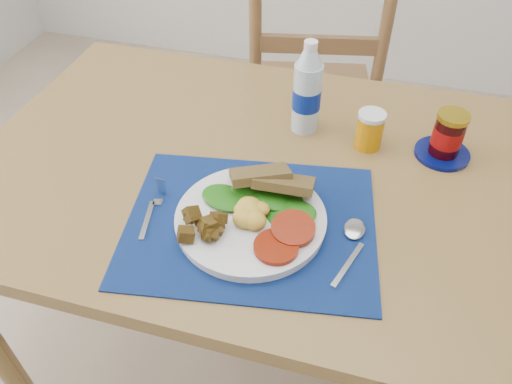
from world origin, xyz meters
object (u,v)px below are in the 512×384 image
(chair_far, at_px, (314,71))
(breakfast_plate, at_px, (247,217))
(juice_glass, at_px, (369,131))
(water_bottle, at_px, (307,93))
(jam_on_saucer, at_px, (447,138))

(chair_far, xyz_separation_m, breakfast_plate, (0.02, -0.89, 0.17))
(chair_far, relative_size, juice_glass, 13.86)
(juice_glass, bearing_deg, chair_far, 111.78)
(chair_far, xyz_separation_m, water_bottle, (0.07, -0.54, 0.25))
(chair_far, bearing_deg, juice_glass, 99.89)
(chair_far, height_order, jam_on_saucer, chair_far)
(chair_far, xyz_separation_m, juice_glass, (0.23, -0.57, 0.19))
(juice_glass, bearing_deg, breakfast_plate, -121.83)
(water_bottle, bearing_deg, chair_far, 97.05)
(chair_far, height_order, water_bottle, chair_far)
(juice_glass, xyz_separation_m, jam_on_saucer, (0.17, 0.01, 0.01))
(chair_far, distance_m, breakfast_plate, 0.91)
(chair_far, bearing_deg, water_bottle, 85.16)
(juice_glass, bearing_deg, water_bottle, 169.31)
(jam_on_saucer, bearing_deg, chair_far, 125.84)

